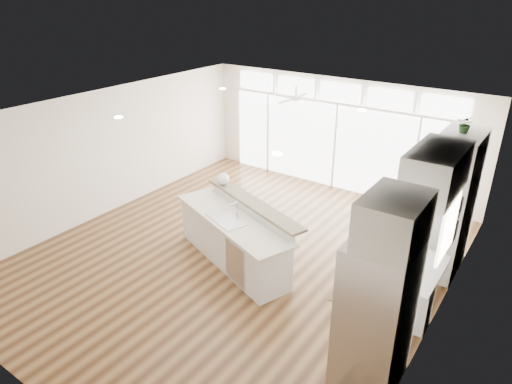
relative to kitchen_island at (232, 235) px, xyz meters
The scene contains 24 objects.
floor 0.60m from the kitchen_island, 99.00° to the left, with size 7.00×8.00×0.02m, color #462B15.
ceiling 2.16m from the kitchen_island, 99.00° to the left, with size 7.00×8.00×0.02m, color silver.
wall_back 4.30m from the kitchen_island, 90.48° to the left, with size 7.00×0.04×2.70m, color #EFE3CF.
wall_front 3.86m from the kitchen_island, 90.54° to the right, with size 7.00×0.04×2.70m, color #EFE3CF.
wall_left 3.63m from the kitchen_island, behind, with size 0.04×8.00×2.70m, color #EFE3CF.
wall_right 3.56m from the kitchen_island, ahead, with size 0.04×8.00×2.70m, color #EFE3CF.
glass_wall 4.19m from the kitchen_island, 90.49° to the left, with size 5.80×0.06×2.08m, color white.
transom_row 4.55m from the kitchen_island, 90.49° to the left, with size 5.90×0.06×0.40m, color white.
desk_window 3.61m from the kitchen_island, ahead, with size 0.04×0.85×0.85m, color white.
ceiling_fan 3.63m from the kitchen_island, 100.04° to the left, with size 1.16×1.16×0.32m, color white.
recessed_lights 2.17m from the kitchen_island, 94.78° to the left, with size 3.40×3.00×0.02m, color beige.
oven_cabinet 3.80m from the kitchen_island, 32.85° to the left, with size 0.64×1.20×2.50m, color white.
desk_nook 3.14m from the kitchen_island, ahead, with size 0.72×1.30×0.76m, color white.
upper_cabinets 3.65m from the kitchen_island, ahead, with size 0.64×1.30×0.64m, color white.
refrigerator 3.31m from the kitchen_island, 20.12° to the right, with size 0.76×0.90×2.00m, color silver.
fridge_cabinet 3.76m from the kitchen_island, 19.76° to the right, with size 0.64×0.90×0.60m, color white.
framed_photos 3.71m from the kitchen_island, 18.47° to the left, with size 0.06×0.22×0.80m, color black.
kitchen_island is the anchor object (origin of this frame).
rug 2.49m from the kitchen_island, ahead, with size 0.91×0.66×0.01m, color #332210.
office_chair 2.88m from the kitchen_island, 19.98° to the left, with size 0.53×0.49×1.03m, color black.
fishbowl 1.23m from the kitchen_island, 136.71° to the left, with size 0.24×0.24×0.24m, color white.
monitor 3.09m from the kitchen_island, ahead, with size 0.09×0.52×0.43m, color black.
keyboard 2.90m from the kitchen_island, 10.43° to the left, with size 0.12×0.32×0.02m, color silver.
potted_plant 4.26m from the kitchen_island, 32.85° to the left, with size 0.26×0.29×0.23m, color #294F22.
Camera 1 is at (4.45, -5.80, 4.65)m, focal length 32.00 mm.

